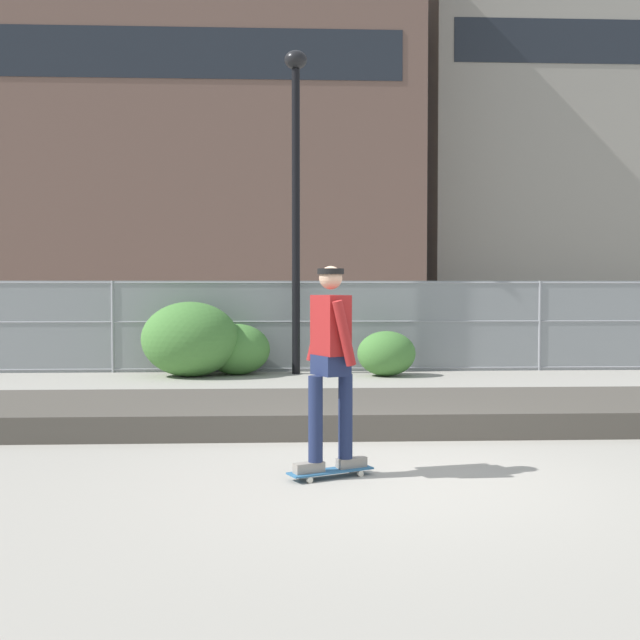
# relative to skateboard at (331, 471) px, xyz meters

# --- Properties ---
(ground_plane) EXTENTS (120.00, 120.00, 0.00)m
(ground_plane) POSITION_rel_skateboard_xyz_m (0.51, -0.11, -0.06)
(ground_plane) COLOR #9E998E
(gravel_berm) EXTENTS (12.56, 2.41, 0.30)m
(gravel_berm) POSITION_rel_skateboard_xyz_m (0.51, 2.87, 0.09)
(gravel_berm) COLOR #4C473F
(gravel_berm) RESTS_ON ground_plane
(skateboard) EXTENTS (0.81, 0.52, 0.07)m
(skateboard) POSITION_rel_skateboard_xyz_m (0.00, 0.00, 0.00)
(skateboard) COLOR #2D608C
(skateboard) RESTS_ON ground_plane
(skater) EXTENTS (0.69, 0.62, 1.84)m
(skater) POSITION_rel_skateboard_xyz_m (0.00, 0.00, 1.07)
(skater) COLOR gray
(skater) RESTS_ON skateboard
(chain_fence) EXTENTS (26.22, 0.06, 1.85)m
(chain_fence) POSITION_rel_skateboard_xyz_m (0.51, 9.20, 0.88)
(chain_fence) COLOR gray
(chain_fence) RESTS_ON ground_plane
(street_lamp) EXTENTS (0.44, 0.44, 6.34)m
(street_lamp) POSITION_rel_skateboard_xyz_m (-0.16, 8.76, 3.92)
(street_lamp) COLOR black
(street_lamp) RESTS_ON ground_plane
(parked_car_near) EXTENTS (4.47, 2.09, 1.66)m
(parked_car_near) POSITION_rel_skateboard_xyz_m (-4.60, 11.66, 0.78)
(parked_car_near) COLOR #566B4C
(parked_car_near) RESTS_ON ground_plane
(library_building) EXTENTS (31.96, 11.84, 21.33)m
(library_building) POSITION_rel_skateboard_xyz_m (-9.14, 39.15, 10.61)
(library_building) COLOR brown
(library_building) RESTS_ON ground_plane
(office_block) EXTENTS (21.95, 11.80, 25.32)m
(office_block) POSITION_rel_skateboard_xyz_m (19.39, 44.52, 12.60)
(office_block) COLOR gray
(office_block) RESTS_ON ground_plane
(shrub_left) EXTENTS (1.87, 1.53, 1.44)m
(shrub_left) POSITION_rel_skateboard_xyz_m (-2.21, 8.36, 0.66)
(shrub_left) COLOR #477F38
(shrub_left) RESTS_ON ground_plane
(shrub_center) EXTENTS (1.30, 1.06, 1.00)m
(shrub_center) POSITION_rel_skateboard_xyz_m (-1.32, 8.66, 0.44)
(shrub_center) COLOR #477F38
(shrub_center) RESTS_ON ground_plane
(shrub_right) EXTENTS (1.13, 0.93, 0.87)m
(shrub_right) POSITION_rel_skateboard_xyz_m (1.58, 8.28, 0.38)
(shrub_right) COLOR #477F38
(shrub_right) RESTS_ON ground_plane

